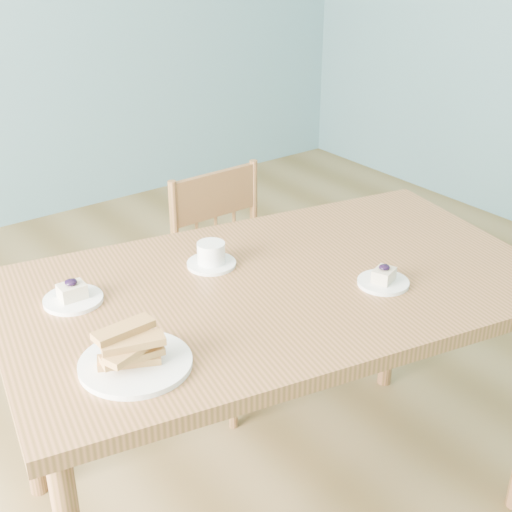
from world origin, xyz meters
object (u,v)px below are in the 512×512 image
cheesecake_plate_near (383,279)px  coffee_cup (211,256)px  dining_table (277,307)px  cheesecake_plate_far (73,296)px  dining_chair (237,287)px  biscotti_plate (135,354)px

cheesecake_plate_near → coffee_cup: 0.48m
dining_table → cheesecake_plate_near: bearing=-28.3°
dining_table → cheesecake_plate_far: 0.55m
dining_chair → cheesecake_plate_far: 0.89m
dining_table → biscotti_plate: biscotti_plate is taller
dining_chair → biscotti_plate: 1.08m
dining_table → cheesecake_plate_near: cheesecake_plate_near is taller
dining_chair → coffee_cup: (-0.35, -0.37, 0.38)m
dining_chair → coffee_cup: 0.63m
coffee_cup → cheesecake_plate_far: bearing=151.6°
dining_table → dining_chair: (0.26, 0.56, -0.27)m
dining_table → cheesecake_plate_far: cheesecake_plate_far is taller
cheesecake_plate_near → biscotti_plate: size_ratio=0.55×
cheesecake_plate_far → dining_table: bearing=-25.5°
dining_chair → cheesecake_plate_near: bearing=-93.9°
coffee_cup → biscotti_plate: bearing=-165.3°
coffee_cup → dining_table: bearing=-87.6°
cheesecake_plate_near → dining_chair: bearing=86.9°
biscotti_plate → coffee_cup: bearing=37.0°
dining_chair → biscotti_plate: (-0.75, -0.68, 0.38)m
dining_table → biscotti_plate: 0.52m
dining_chair → biscotti_plate: bearing=-138.9°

